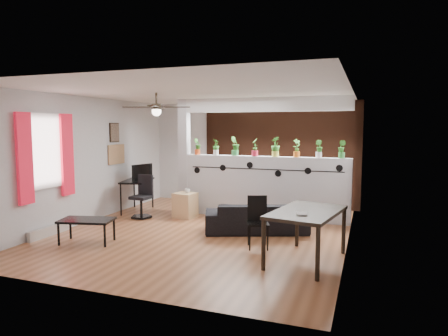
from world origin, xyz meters
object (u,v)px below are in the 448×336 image
(potted_plant_3, at_px, (255,146))
(potted_plant_1, at_px, (216,147))
(cube_shelf, at_px, (185,205))
(coffee_table, at_px, (87,222))
(folding_chair, at_px, (258,217))
(ceiling_fan, at_px, (156,109))
(potted_plant_6, at_px, (319,148))
(potted_plant_2, at_px, (235,145))
(potted_plant_0, at_px, (197,146))
(potted_plant_5, at_px, (297,147))
(cup, at_px, (187,191))
(potted_plant_4, at_px, (275,146))
(dining_table, at_px, (307,216))
(office_chair, at_px, (143,199))
(potted_plant_7, at_px, (342,149))
(computer_desk, at_px, (137,183))
(sofa, at_px, (256,218))

(potted_plant_3, bearing_deg, potted_plant_1, 180.00)
(cube_shelf, xyz_separation_m, coffee_table, (-0.75, -2.32, 0.10))
(folding_chair, relative_size, coffee_table, 0.87)
(cube_shelf, bearing_deg, ceiling_fan, -78.78)
(potted_plant_6, bearing_deg, potted_plant_2, 180.00)
(potted_plant_0, relative_size, cube_shelf, 0.68)
(potted_plant_5, bearing_deg, cup, -167.04)
(potted_plant_3, relative_size, potted_plant_5, 1.03)
(coffee_table, bearing_deg, folding_chair, 15.78)
(potted_plant_1, height_order, potted_plant_2, potted_plant_2)
(potted_plant_4, xyz_separation_m, potted_plant_6, (0.90, 0.00, -0.03))
(cube_shelf, distance_m, dining_table, 3.56)
(office_chair, bearing_deg, cup, 21.00)
(potted_plant_7, height_order, folding_chair, potted_plant_7)
(coffee_table, bearing_deg, potted_plant_6, 38.86)
(potted_plant_6, height_order, dining_table, potted_plant_6)
(potted_plant_7, distance_m, office_chair, 4.33)
(potted_plant_4, relative_size, office_chair, 0.45)
(computer_desk, height_order, coffee_table, computer_desk)
(potted_plant_4, xyz_separation_m, folding_chair, (0.17, -2.05, -1.07))
(potted_plant_6, height_order, potted_plant_7, potted_plant_7)
(potted_plant_2, distance_m, computer_desk, 2.49)
(potted_plant_6, height_order, computer_desk, potted_plant_6)
(ceiling_fan, height_order, computer_desk, ceiling_fan)
(ceiling_fan, bearing_deg, potted_plant_3, 52.64)
(office_chair, bearing_deg, potted_plant_4, 17.69)
(potted_plant_0, distance_m, potted_plant_6, 2.71)
(potted_plant_0, bearing_deg, office_chair, -136.75)
(computer_desk, bearing_deg, ceiling_fan, -46.79)
(potted_plant_4, distance_m, cup, 2.14)
(potted_plant_5, height_order, sofa, potted_plant_5)
(ceiling_fan, bearing_deg, folding_chair, -7.20)
(potted_plant_6, xyz_separation_m, cube_shelf, (-2.78, -0.52, -1.27))
(potted_plant_7, height_order, computer_desk, potted_plant_7)
(coffee_table, bearing_deg, office_chair, 93.08)
(potted_plant_0, relative_size, folding_chair, 0.44)
(office_chair, relative_size, coffee_table, 0.94)
(potted_plant_5, bearing_deg, dining_table, -76.85)
(potted_plant_1, distance_m, cup, 1.18)
(sofa, distance_m, dining_table, 1.83)
(potted_plant_2, distance_m, potted_plant_3, 0.45)
(coffee_table, bearing_deg, potted_plant_7, 35.54)
(potted_plant_0, bearing_deg, potted_plant_5, 0.00)
(cube_shelf, bearing_deg, potted_plant_0, 91.15)
(potted_plant_4, distance_m, computer_desk, 3.34)
(ceiling_fan, bearing_deg, potted_plant_1, 75.32)
(potted_plant_4, xyz_separation_m, office_chair, (-2.73, -0.87, -1.17))
(dining_table, height_order, folding_chair, folding_chair)
(potted_plant_2, height_order, cup, potted_plant_2)
(office_chair, xyz_separation_m, folding_chair, (2.91, -1.18, 0.09))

